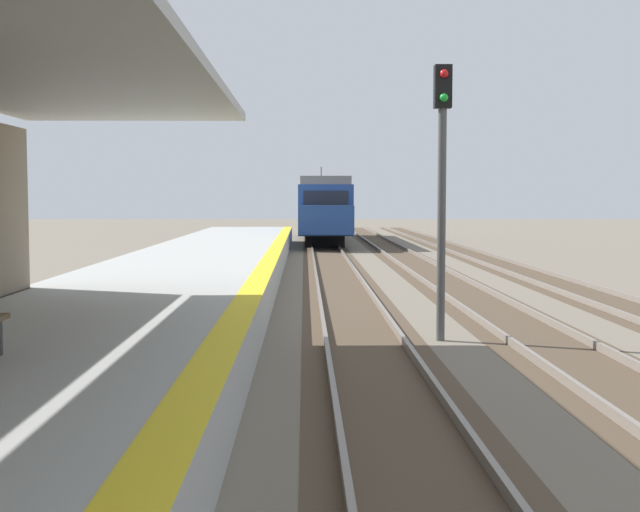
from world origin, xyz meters
The scene contains 5 objects.
station_platform centered at (-2.50, 16.00, 0.45)m, with size 5.00×80.00×0.91m.
track_pair_nearest_platform centered at (1.90, 20.00, 0.05)m, with size 2.34×120.00×0.16m.
track_pair_middle centered at (5.30, 20.00, 0.05)m, with size 2.34×120.00×0.16m.
approaching_train centered at (1.90, 55.56, 2.18)m, with size 2.93×19.60×4.76m.
rail_signal_post centered at (3.38, 18.86, 3.19)m, with size 0.32×0.34×5.20m.
Camera 1 is at (0.79, 2.87, 2.72)m, focal length 47.64 mm.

